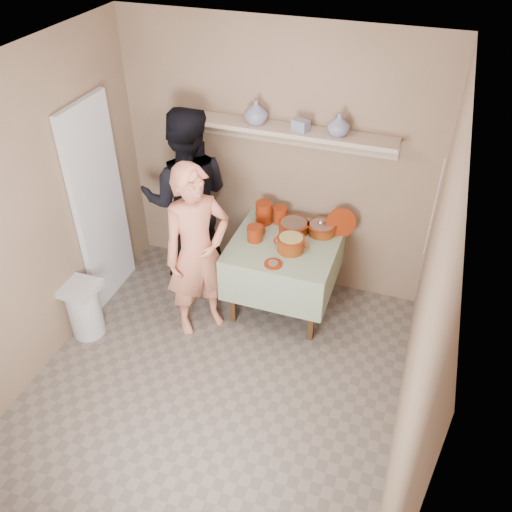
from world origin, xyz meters
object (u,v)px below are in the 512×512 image
at_px(person_helper, 187,199).
at_px(cazuela_rice, 291,243).
at_px(trash_bin, 84,309).
at_px(person_cook, 197,253).
at_px(serving_table, 285,252).

distance_m(person_helper, cazuela_rice, 1.16).
height_order(person_helper, trash_bin, person_helper).
xyz_separation_m(person_cook, trash_bin, (-0.97, -0.46, -0.56)).
distance_m(person_helper, trash_bin, 1.41).
distance_m(serving_table, cazuela_rice, 0.25).
bearing_deg(serving_table, person_helper, 171.99).
xyz_separation_m(person_helper, serving_table, (1.04, -0.15, -0.29)).
height_order(person_cook, serving_table, person_cook).
xyz_separation_m(serving_table, cazuela_rice, (0.08, -0.11, 0.20)).
xyz_separation_m(person_cook, cazuela_rice, (0.73, 0.40, 0.00)).
relative_size(serving_table, cazuela_rice, 2.95).
xyz_separation_m(person_helper, cazuela_rice, (1.12, -0.26, -0.08)).
height_order(person_cook, person_helper, person_helper).
bearing_deg(serving_table, person_cook, -141.60).
height_order(person_helper, serving_table, person_helper).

